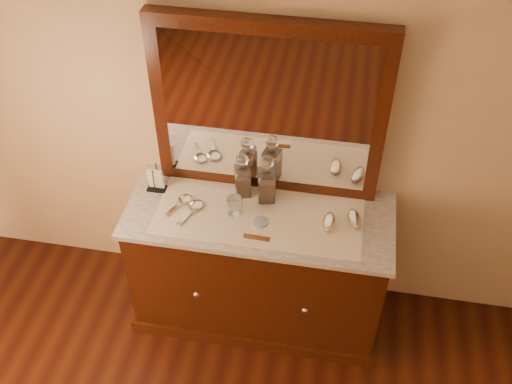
% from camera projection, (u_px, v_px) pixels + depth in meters
% --- Properties ---
extents(dresser_cabinet, '(1.40, 0.55, 0.82)m').
position_uv_depth(dresser_cabinet, '(259.00, 267.00, 3.46)').
color(dresser_cabinet, black).
rests_on(dresser_cabinet, floor).
extents(dresser_plinth, '(1.46, 0.59, 0.08)m').
position_uv_depth(dresser_plinth, '(259.00, 305.00, 3.71)').
color(dresser_plinth, black).
rests_on(dresser_plinth, floor).
extents(knob_left, '(0.04, 0.04, 0.04)m').
position_uv_depth(knob_left, '(197.00, 294.00, 3.27)').
color(knob_left, silver).
rests_on(knob_left, dresser_cabinet).
extents(knob_right, '(0.04, 0.04, 0.04)m').
position_uv_depth(knob_right, '(305.00, 310.00, 3.19)').
color(knob_right, silver).
rests_on(knob_right, dresser_cabinet).
extents(marble_top, '(1.44, 0.59, 0.03)m').
position_uv_depth(marble_top, '(259.00, 216.00, 3.17)').
color(marble_top, white).
rests_on(marble_top, dresser_cabinet).
extents(mirror_frame, '(1.20, 0.08, 1.00)m').
position_uv_depth(mirror_frame, '(268.00, 110.00, 3.00)').
color(mirror_frame, black).
rests_on(mirror_frame, marble_top).
extents(mirror_glass, '(1.06, 0.01, 0.86)m').
position_uv_depth(mirror_glass, '(267.00, 114.00, 2.98)').
color(mirror_glass, white).
rests_on(mirror_glass, marble_top).
extents(lace_runner, '(1.10, 0.45, 0.00)m').
position_uv_depth(lace_runner, '(259.00, 216.00, 3.15)').
color(lace_runner, white).
rests_on(lace_runner, marble_top).
extents(pin_dish, '(0.09, 0.09, 0.01)m').
position_uv_depth(pin_dish, '(260.00, 222.00, 3.10)').
color(pin_dish, silver).
rests_on(pin_dish, lace_runner).
extents(comb, '(0.14, 0.03, 0.01)m').
position_uv_depth(comb, '(257.00, 237.00, 3.03)').
color(comb, brown).
rests_on(comb, lace_runner).
extents(napkin_rack, '(0.11, 0.07, 0.16)m').
position_uv_depth(napkin_rack, '(156.00, 180.00, 3.27)').
color(napkin_rack, black).
rests_on(napkin_rack, marble_top).
extents(decanter_left, '(0.11, 0.11, 0.28)m').
position_uv_depth(decanter_left, '(243.00, 179.00, 3.20)').
color(decanter_left, brown).
rests_on(decanter_left, lace_runner).
extents(decanter_right, '(0.11, 0.11, 0.30)m').
position_uv_depth(decanter_right, '(266.00, 183.00, 3.17)').
color(decanter_right, brown).
rests_on(decanter_right, lace_runner).
extents(brush_near, '(0.07, 0.14, 0.04)m').
position_uv_depth(brush_near, '(329.00, 223.00, 3.08)').
color(brush_near, '#9F7E61').
rests_on(brush_near, lace_runner).
extents(brush_far, '(0.10, 0.15, 0.04)m').
position_uv_depth(brush_far, '(354.00, 219.00, 3.10)').
color(brush_far, '#9F7E61').
rests_on(brush_far, lace_runner).
extents(hand_mirror_outer, '(0.13, 0.20, 0.02)m').
position_uv_depth(hand_mirror_outer, '(182.00, 202.00, 3.22)').
color(hand_mirror_outer, silver).
rests_on(hand_mirror_outer, lace_runner).
extents(hand_mirror_inner, '(0.12, 0.22, 0.02)m').
position_uv_depth(hand_mirror_inner, '(194.00, 208.00, 3.18)').
color(hand_mirror_inner, silver).
rests_on(hand_mirror_inner, lace_runner).
extents(tumblers, '(0.08, 0.08, 0.09)m').
position_uv_depth(tumblers, '(235.00, 205.00, 3.14)').
color(tumblers, white).
rests_on(tumblers, lace_runner).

